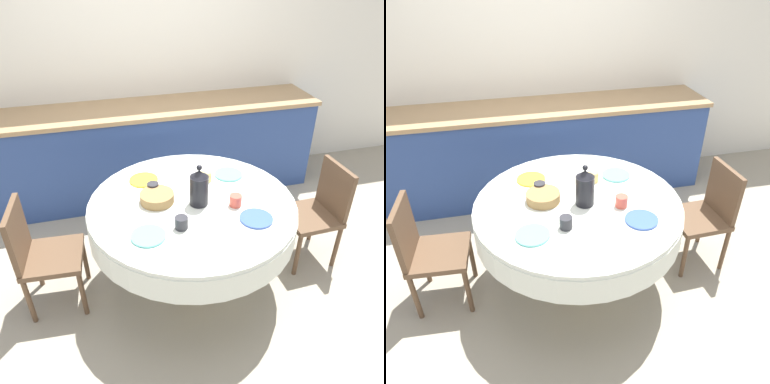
{
  "view_description": "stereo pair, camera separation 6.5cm",
  "coord_description": "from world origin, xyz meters",
  "views": [
    {
      "loc": [
        -0.55,
        -2.06,
        2.2
      ],
      "look_at": [
        0.0,
        0.0,
        0.83
      ],
      "focal_mm": 35.0,
      "sensor_mm": 36.0,
      "label": 1
    },
    {
      "loc": [
        -0.49,
        -2.07,
        2.2
      ],
      "look_at": [
        0.0,
        0.0,
        0.83
      ],
      "focal_mm": 35.0,
      "sensor_mm": 36.0,
      "label": 2
    }
  ],
  "objects": [
    {
      "name": "dining_table",
      "position": [
        0.0,
        0.0,
        0.63
      ],
      "size": [
        1.44,
        1.44,
        0.75
      ],
      "color": "tan",
      "rests_on": "ground_plane"
    },
    {
      "name": "cup_far_right",
      "position": [
        0.17,
        0.24,
        0.79
      ],
      "size": [
        0.08,
        0.08,
        0.08
      ],
      "primitive_type": "cylinder",
      "color": "#DBB766",
      "rests_on": "dining_table"
    },
    {
      "name": "cup_near_right",
      "position": [
        0.27,
        -0.12,
        0.79
      ],
      "size": [
        0.08,
        0.08,
        0.08
      ],
      "primitive_type": "cylinder",
      "color": "#CC4C3D",
      "rests_on": "dining_table"
    },
    {
      "name": "cup_far_left",
      "position": [
        -0.24,
        0.18,
        0.79
      ],
      "size": [
        0.08,
        0.08,
        0.08
      ],
      "primitive_type": "cylinder",
      "color": "#28282D",
      "rests_on": "dining_table"
    },
    {
      "name": "ground_plane",
      "position": [
        0.0,
        0.0,
        0.0
      ],
      "size": [
        12.0,
        12.0,
        0.0
      ],
      "primitive_type": "plane",
      "color": "#9E937F"
    },
    {
      "name": "wall_back",
      "position": [
        0.0,
        1.73,
        1.3
      ],
      "size": [
        7.0,
        0.05,
        2.6
      ],
      "color": "silver",
      "rests_on": "ground_plane"
    },
    {
      "name": "plate_near_left",
      "position": [
        -0.35,
        -0.3,
        0.75
      ],
      "size": [
        0.21,
        0.21,
        0.01
      ],
      "primitive_type": "cylinder",
      "color": "#60BCB7",
      "rests_on": "dining_table"
    },
    {
      "name": "bread_basket",
      "position": [
        -0.23,
        0.06,
        0.78
      ],
      "size": [
        0.23,
        0.23,
        0.07
      ],
      "primitive_type": "cylinder",
      "color": "olive",
      "rests_on": "dining_table"
    },
    {
      "name": "cup_near_left",
      "position": [
        -0.14,
        -0.26,
        0.79
      ],
      "size": [
        0.08,
        0.08,
        0.08
      ],
      "primitive_type": "cylinder",
      "color": "#28282D",
      "rests_on": "dining_table"
    },
    {
      "name": "plate_near_right",
      "position": [
        0.35,
        -0.3,
        0.75
      ],
      "size": [
        0.21,
        0.21,
        0.01
      ],
      "primitive_type": "cylinder",
      "color": "#3856AD",
      "rests_on": "dining_table"
    },
    {
      "name": "chair_right",
      "position": [
        -1.06,
        0.07,
        0.47
      ],
      "size": [
        0.43,
        0.43,
        0.85
      ],
      "rotation": [
        0.0,
        0.0,
        -1.64
      ],
      "color": "brown",
      "rests_on": "ground_plane"
    },
    {
      "name": "plate_far_left",
      "position": [
        -0.28,
        0.37,
        0.75
      ],
      "size": [
        0.21,
        0.21,
        0.01
      ],
      "primitive_type": "cylinder",
      "color": "yellow",
      "rests_on": "dining_table"
    },
    {
      "name": "chair_left",
      "position": [
        1.06,
        0.03,
        0.47
      ],
      "size": [
        0.41,
        0.41,
        0.85
      ],
      "rotation": [
        0.0,
        0.0,
        -4.68
      ],
      "color": "brown",
      "rests_on": "ground_plane"
    },
    {
      "name": "coffee_carafe",
      "position": [
        0.04,
        -0.03,
        0.88
      ],
      "size": [
        0.13,
        0.13,
        0.3
      ],
      "color": "black",
      "rests_on": "dining_table"
    },
    {
      "name": "kitchen_counter",
      "position": [
        0.0,
        1.39,
        0.48
      ],
      "size": [
        3.24,
        0.64,
        0.95
      ],
      "color": "#2D4784",
      "rests_on": "ground_plane"
    },
    {
      "name": "plate_far_right",
      "position": [
        0.37,
        0.28,
        0.75
      ],
      "size": [
        0.21,
        0.21,
        0.01
      ],
      "primitive_type": "cylinder",
      "color": "#60BCB7",
      "rests_on": "dining_table"
    }
  ]
}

